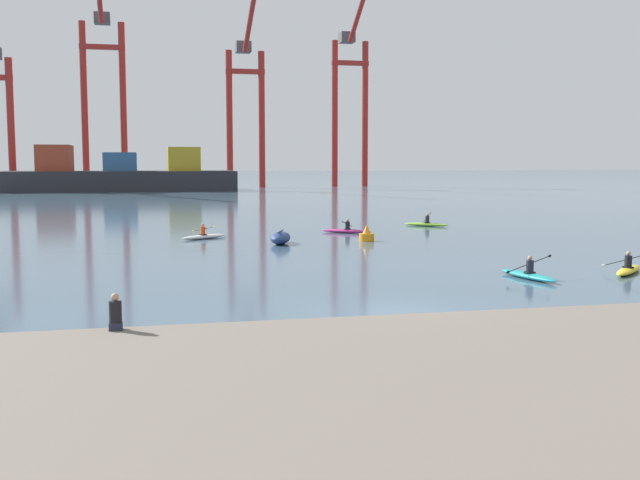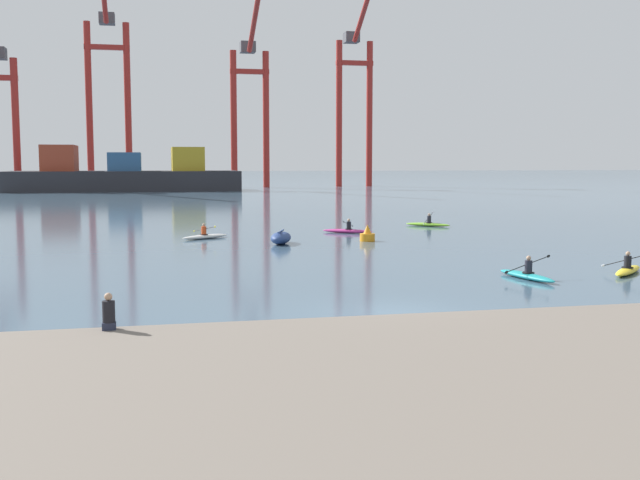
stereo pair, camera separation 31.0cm
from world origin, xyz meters
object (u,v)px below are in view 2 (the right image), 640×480
gantry_crane_east (355,88)px  kayak_yellow (628,270)px  container_barge (125,176)px  channel_buoy (367,235)px  capsized_dinghy (281,238)px  kayak_white (205,236)px  kayak_magenta (347,230)px  gantry_crane_east_mid (250,94)px  kayak_lime (428,224)px  gantry_crane_west_mid (108,77)px  kayak_teal (527,275)px  seated_onlooker (109,313)px

gantry_crane_east → kayak_yellow: (-19.41, -115.92, -18.79)m
container_barge → channel_buoy: bearing=-79.0°
capsized_dinghy → kayak_white: size_ratio=0.89×
gantry_crane_east → capsized_dinghy: gantry_crane_east is taller
kayak_magenta → gantry_crane_east_mid: bearing=86.6°
gantry_crane_east → kayak_lime: size_ratio=13.06×
gantry_crane_west_mid → kayak_lime: bearing=-73.5°
kayak_magenta → kayak_lime: size_ratio=1.09×
channel_buoy → kayak_lime: 11.74m
gantry_crane_east → channel_buoy: bearing=-104.7°
kayak_teal → kayak_white: kayak_teal is taller
kayak_teal → kayak_magenta: size_ratio=1.07×
container_barge → gantry_crane_east_mid: size_ratio=1.07×
kayak_magenta → seated_onlooker: 33.03m
gantry_crane_east_mid → kayak_lime: 91.24m
container_barge → channel_buoy: size_ratio=37.12×
kayak_white → kayak_lime: size_ratio=1.06×
gantry_crane_east_mid → seated_onlooker: bearing=-98.9°
seated_onlooker → kayak_teal: bearing=30.1°
gantry_crane_west_mid → kayak_teal: (22.00, -116.47, -19.89)m
kayak_lime → kayak_magenta: bearing=-151.2°
kayak_lime → seated_onlooker: bearing=-121.5°
kayak_lime → container_barge: bearing=107.4°
gantry_crane_west_mid → kayak_yellow: size_ratio=13.79×
gantry_crane_east → kayak_white: (-35.79, -97.22, -18.79)m
channel_buoy → kayak_teal: 15.78m
kayak_white → channel_buoy: bearing=-20.6°
gantry_crane_east → kayak_white: gantry_crane_east is taller
seated_onlooker → gantry_crane_west_mid: bearing=92.9°
capsized_dinghy → kayak_teal: kayak_teal is taller
channel_buoy → kayak_yellow: (7.03, -15.19, -0.19)m
kayak_white → kayak_yellow: (16.38, -18.70, 0.00)m
gantry_crane_west_mid → kayak_teal: gantry_crane_west_mid is taller
gantry_crane_west_mid → kayak_magenta: (19.99, -95.54, -19.89)m
gantry_crane_west_mid → kayak_lime: 97.60m
channel_buoy → container_barge: bearing=101.0°
gantry_crane_west_mid → container_barge: bearing=-78.3°
channel_buoy → kayak_magenta: (0.16, 5.31, -0.19)m
gantry_crane_east → seated_onlooker: bearing=-107.7°
container_barge → gantry_crane_east_mid: gantry_crane_east_mid is taller
channel_buoy → seated_onlooker: size_ratio=1.12×
kayak_lime → kayak_yellow: bearing=-90.6°
gantry_crane_west_mid → gantry_crane_east: (46.28, -0.12, -1.10)m
capsized_dinghy → kayak_teal: bearing=-63.9°
kayak_white → kayak_yellow: 24.86m
container_barge → kayak_lime: size_ratio=12.52×
gantry_crane_west_mid → kayak_yellow: (26.87, -116.03, -19.89)m
gantry_crane_west_mid → kayak_yellow: gantry_crane_west_mid is taller
gantry_crane_west_mid → capsized_dinghy: 104.20m
kayak_magenta → kayak_white: size_ratio=1.02×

